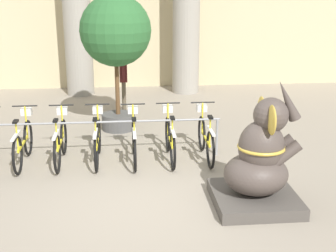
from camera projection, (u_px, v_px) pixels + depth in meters
name	position (u px, v px, depth m)	size (l,w,h in m)	color
ground_plane	(145.00, 201.00, 7.42)	(60.00, 60.00, 0.00)	gray
column_left	(76.00, 7.00, 13.72)	(1.03, 1.03, 5.16)	gray
column_right	(186.00, 6.00, 14.02)	(1.03, 1.03, 5.16)	gray
bike_rack	(97.00, 128.00, 9.01)	(4.79, 0.05, 0.77)	gray
bicycle_1	(23.00, 142.00, 8.85)	(0.48, 1.71, 1.03)	black
bicycle_2	(61.00, 141.00, 8.91)	(0.48, 1.71, 1.03)	black
bicycle_3	(98.00, 140.00, 8.98)	(0.48, 1.71, 1.03)	black
bicycle_4	(134.00, 140.00, 8.99)	(0.48, 1.71, 1.03)	black
bicycle_5	(170.00, 139.00, 9.07)	(0.48, 1.71, 1.03)	black
bicycle_6	(206.00, 138.00, 9.12)	(0.48, 1.71, 1.03)	black
elephant_statue	(260.00, 164.00, 7.13)	(1.29, 1.29, 2.00)	#4C4742
person_pedestrian	(123.00, 74.00, 12.28)	(0.22, 0.47, 1.67)	brown
potted_tree	(116.00, 36.00, 10.41)	(1.60, 1.60, 3.10)	#4C4C4C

